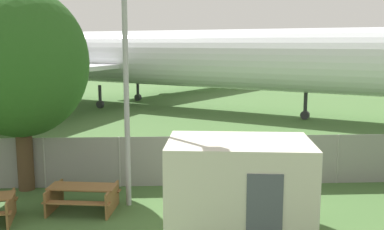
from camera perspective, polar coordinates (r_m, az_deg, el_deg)
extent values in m
cylinder|color=gray|center=(16.15, -18.27, -5.81)|extent=(0.07, 0.07, 1.75)
cylinder|color=gray|center=(15.68, -9.21, -5.91)|extent=(0.07, 0.07, 1.75)
cylinder|color=gray|center=(15.61, 0.17, -5.85)|extent=(0.07, 0.07, 1.75)
cylinder|color=gray|center=(15.95, 9.38, -5.65)|extent=(0.07, 0.07, 1.75)
cylinder|color=gray|center=(16.67, 18.00, -5.33)|extent=(0.07, 0.07, 1.75)
cube|color=gray|center=(15.68, -9.21, -5.91)|extent=(56.00, 0.01, 1.75)
cylinder|color=silver|center=(35.18, -6.66, 7.27)|extent=(36.09, 24.51, 4.07)
cube|color=silver|center=(45.58, -0.62, 6.99)|extent=(15.80, 17.39, 0.30)
cylinder|color=#939399|center=(43.51, -2.79, 5.47)|extent=(4.08, 3.49, 1.83)
cube|color=silver|center=(28.54, -22.99, 4.94)|extent=(12.37, 18.70, 0.30)
cylinder|color=#939399|center=(30.63, -19.35, 3.39)|extent=(4.08, 3.49, 1.83)
cylinder|color=#2D2D33|center=(29.87, 14.20, 1.12)|extent=(0.24, 0.24, 1.74)
cylinder|color=#2D2D33|center=(29.96, 14.15, 0.00)|extent=(0.63, 0.55, 0.56)
cylinder|color=#2D2D33|center=(38.53, -6.90, 3.09)|extent=(0.24, 0.24, 1.74)
cylinder|color=#2D2D33|center=(38.59, -6.88, 2.22)|extent=(0.63, 0.55, 0.56)
cylinder|color=#2D2D33|center=(34.70, -11.60, 2.30)|extent=(0.24, 0.24, 1.74)
cylinder|color=#2D2D33|center=(34.77, -11.57, 1.34)|extent=(0.63, 0.55, 0.56)
cube|color=beige|center=(11.80, 5.95, -9.10)|extent=(3.89, 2.77, 2.46)
cube|color=#4C515B|center=(10.80, 9.18, -12.25)|extent=(0.84, 0.12, 1.90)
cube|color=brown|center=(13.73, -22.00, -10.89)|extent=(0.31, 1.39, 0.74)
cube|color=brown|center=(13.74, -13.73, -8.81)|extent=(2.05, 1.02, 0.04)
cube|color=brown|center=(14.34, -12.97, -9.28)|extent=(1.98, 0.54, 0.04)
cube|color=brown|center=(13.34, -14.45, -10.76)|extent=(1.98, 0.54, 0.04)
cube|color=brown|center=(13.61, -10.09, -10.51)|extent=(0.25, 1.40, 0.74)
cube|color=brown|center=(14.15, -17.11, -10.01)|extent=(0.25, 1.40, 0.74)
cylinder|color=#4C3823|center=(16.10, -20.45, -4.77)|extent=(0.53, 0.53, 2.40)
ellipsoid|color=#28561E|center=(15.68, -21.08, 6.29)|extent=(4.46, 4.46, 4.90)
cylinder|color=#99999E|center=(13.40, -8.33, 2.47)|extent=(0.16, 0.16, 6.76)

